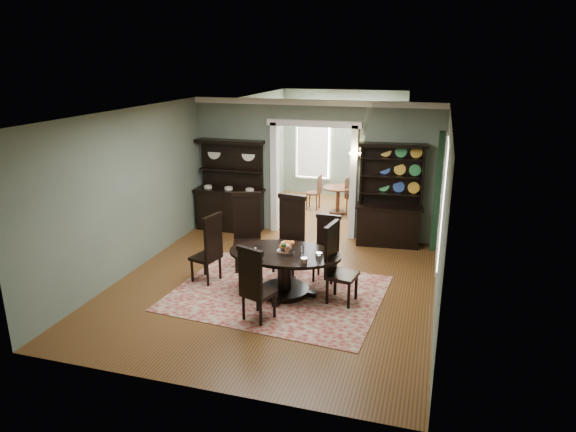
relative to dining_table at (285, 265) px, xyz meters
The scene contains 19 objects.
room 1.11m from the dining_table, 142.06° to the left, with size 5.51×6.01×3.01m.
parlor 5.80m from the dining_table, 92.86° to the left, with size 3.51×3.50×3.01m.
doorway_trim 3.37m from the dining_table, 95.12° to the left, with size 2.08×0.25×2.57m.
right_window 2.86m from the dining_table, 24.71° to the left, with size 0.15×1.47×2.12m.
wall_sconce 3.39m from the dining_table, 77.60° to the left, with size 0.27×0.21×0.21m.
rug 0.53m from the dining_table, 166.79° to the right, with size 3.45×2.72×0.01m, color maroon.
dining_table is the anchor object (origin of this frame).
centerpiece 0.30m from the dining_table, 51.64° to the right, with size 1.44×0.93×0.24m.
chair_far_left 1.40m from the dining_table, 137.61° to the left, with size 0.68×0.66×1.46m.
chair_far_mid 1.13m from the dining_table, 101.50° to the left, with size 0.59×0.56×1.43m.
chair_far_right 1.01m from the dining_table, 57.48° to the left, with size 0.46×0.43×1.18m.
chair_end_left 1.41m from the dining_table, behind, with size 0.55×0.56×1.27m.
chair_end_right 0.90m from the dining_table, ahead, with size 0.54×0.56×1.33m.
chair_near 1.08m from the dining_table, 98.35° to the right, with size 0.57×0.55×1.22m.
sideboard 3.67m from the dining_table, 126.78° to the left, with size 1.58×0.56×2.08m.
welsh_dresser 3.28m from the dining_table, 64.09° to the left, with size 1.44×0.63×2.18m.
parlor_table 4.85m from the dining_table, 90.46° to the left, with size 0.76×0.76×0.70m.
parlor_chair_left 5.12m from the dining_table, 97.62° to the left, with size 0.39×0.39×0.92m.
parlor_chair_right 4.86m from the dining_table, 86.33° to the left, with size 0.43×0.41×0.97m.
Camera 1 is at (2.60, -7.82, 3.88)m, focal length 32.00 mm.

